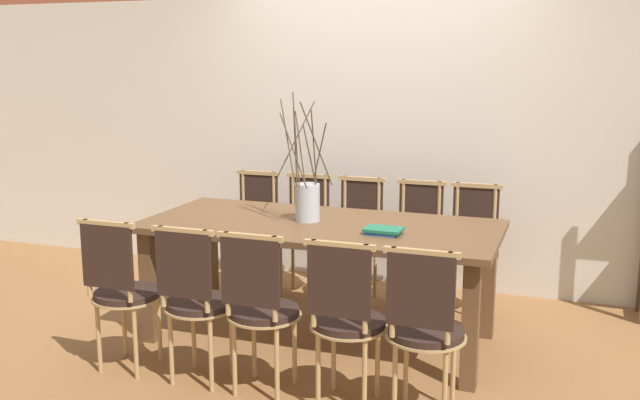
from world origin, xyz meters
The scene contains 15 objects.
ground_plane centered at (0.00, 0.00, 0.00)m, with size 16.00×16.00×0.00m, color olive.
wall_rear centered at (0.00, 1.37, 1.60)m, with size 12.00×0.06×3.20m.
dining_table centered at (0.00, 0.00, 0.68)m, with size 2.25×1.02×0.78m.
chair_near_leftend centered at (-0.91, -0.84, 0.51)m, with size 0.41×0.41×0.93m.
chair_near_left centered at (-0.43, -0.84, 0.51)m, with size 0.41×0.41×0.93m.
chair_near_center centered at (-0.03, -0.84, 0.51)m, with size 0.41×0.41×0.93m.
chair_near_right centered at (0.45, -0.84, 0.51)m, with size 0.41×0.41×0.93m.
chair_near_rightend centered at (0.85, -0.84, 0.51)m, with size 0.41×0.41×0.93m.
chair_far_leftend centered at (-0.87, 0.84, 0.51)m, with size 0.41×0.41×0.93m.
chair_far_left centered at (-0.44, 0.84, 0.51)m, with size 0.41×0.41×0.93m.
chair_far_center centered at (-0.01, 0.84, 0.51)m, with size 0.41×0.41×0.93m.
chair_far_right centered at (0.45, 0.84, 0.51)m, with size 0.41×0.41×0.93m.
chair_far_rightend centered at (0.85, 0.84, 0.51)m, with size 0.41×0.41×0.93m.
vase_centerpiece centered at (-0.10, 0.03, 0.92)m, with size 0.39×0.41×0.82m.
book_stack centered at (0.45, -0.14, 0.79)m, with size 0.23×0.18×0.04m.
Camera 1 is at (1.49, -4.15, 1.80)m, focal length 40.00 mm.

